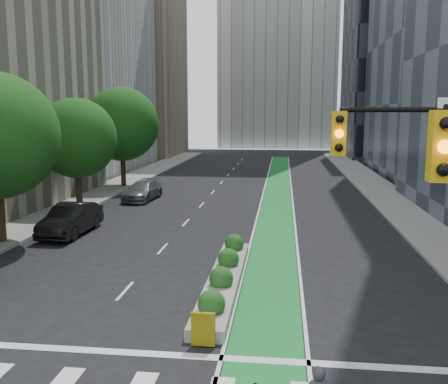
# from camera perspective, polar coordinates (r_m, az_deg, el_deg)

# --- Properties ---
(ground) EXTENTS (160.00, 160.00, 0.00)m
(ground) POSITION_cam_1_polar(r_m,az_deg,el_deg) (13.86, -8.87, -20.13)
(ground) COLOR black
(ground) RESTS_ON ground
(sidewalk_left) EXTENTS (3.60, 90.00, 0.15)m
(sidewalk_left) POSITION_cam_1_polar(r_m,az_deg,el_deg) (40.21, -15.55, -0.79)
(sidewalk_left) COLOR gray
(sidewalk_left) RESTS_ON ground
(sidewalk_right) EXTENTS (3.60, 90.00, 0.15)m
(sidewalk_right) POSITION_cam_1_polar(r_m,az_deg,el_deg) (38.16, 19.38, -1.49)
(sidewalk_right) COLOR gray
(sidewalk_right) RESTS_ON ground
(bike_lane_paint) EXTENTS (2.20, 70.00, 0.01)m
(bike_lane_paint) POSITION_cam_1_polar(r_m,az_deg,el_deg) (42.16, 6.14, -0.16)
(bike_lane_paint) COLOR #177F31
(bike_lane_paint) RESTS_ON ground
(building_tan_far) EXTENTS (14.00, 16.00, 26.00)m
(building_tan_far) POSITION_cam_1_polar(r_m,az_deg,el_deg) (81.31, -10.26, 13.36)
(building_tan_far) COLOR tan
(building_tan_far) RESTS_ON ground
(building_dark_end) EXTENTS (14.00, 18.00, 28.00)m
(building_dark_end) POSITION_cam_1_polar(r_m,az_deg,el_deg) (81.66, 19.03, 13.70)
(building_dark_end) COLOR black
(building_dark_end) RESTS_ON ground
(tree_midfar) EXTENTS (5.60, 5.60, 7.76)m
(tree_midfar) POSITION_cam_1_polar(r_m,az_deg,el_deg) (36.62, -16.49, 5.91)
(tree_midfar) COLOR black
(tree_midfar) RESTS_ON ground
(tree_far) EXTENTS (6.60, 6.60, 9.00)m
(tree_far) POSITION_cam_1_polar(r_m,az_deg,el_deg) (45.95, -11.60, 7.60)
(tree_far) COLOR black
(tree_far) RESTS_ON ground
(median_planter) EXTENTS (1.20, 10.26, 1.10)m
(median_planter) POSITION_cam_1_polar(r_m,az_deg,el_deg) (19.84, 0.04, -9.64)
(median_planter) COLOR gray
(median_planter) RESTS_ON ground
(parked_car_left_mid) EXTENTS (1.91, 5.21, 1.71)m
(parked_car_left_mid) POSITION_cam_1_polar(r_m,az_deg,el_deg) (29.06, -17.10, -3.01)
(parked_car_left_mid) COLOR black
(parked_car_left_mid) RESTS_ON ground
(parked_car_left_far) EXTENTS (2.41, 5.16, 1.46)m
(parked_car_left_far) POSITION_cam_1_polar(r_m,az_deg,el_deg) (39.20, -9.29, 0.14)
(parked_car_left_far) COLOR #585A5D
(parked_car_left_far) RESTS_ON ground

